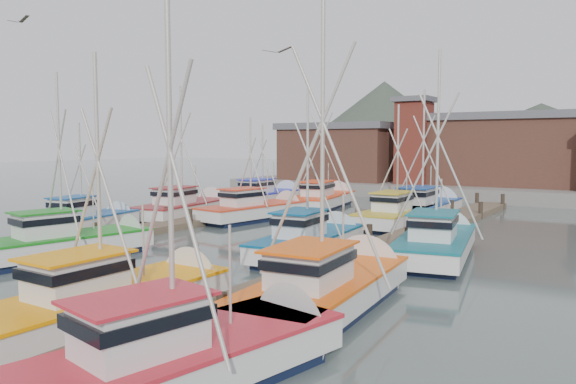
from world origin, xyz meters
The scene contains 23 objects.
ground centered at (0.00, 0.00, 0.00)m, with size 260.00×260.00×0.00m, color #455250.
dock_left centered at (-7.00, 4.04, 0.21)m, with size 2.30×46.00×1.50m.
dock_right centered at (7.00, 4.04, 0.21)m, with size 2.30×46.00×1.50m.
quay centered at (0.00, 37.00, 0.60)m, with size 44.00×16.00×1.20m, color gray.
shed_left centered at (-11.00, 35.00, 4.34)m, with size 12.72×8.48×6.20m.
shed_center centered at (6.00, 37.00, 4.69)m, with size 14.84×9.54×6.90m.
lookout_tower centered at (-2.00, 33.00, 5.55)m, with size 3.60×3.60×8.50m.
distant_hills centered at (-12.76, 122.59, 0.00)m, with size 175.00×140.00×42.00m.
boat_1 centered at (4.72, -9.66, 0.68)m, with size 3.37×8.52×8.40m.
boat_3 centered at (9.59, -11.72, 0.68)m, with size 4.11×8.61×9.19m.
boat_4 centered at (-4.38, -4.40, 0.68)m, with size 3.97×8.53×9.00m.
boat_5 centered at (4.57, 1.86, 0.68)m, with size 3.44×8.65×8.35m.
boat_6 centered at (-9.59, 0.39, 0.68)m, with size 3.55×7.93×6.93m.
boat_7 centered at (9.26, -5.11, 0.69)m, with size 4.39×9.37×11.05m.
boat_8 centered at (-4.72, 10.36, 0.68)m, with size 3.95×9.10×7.68m.
boat_9 centered at (4.46, 13.19, 0.68)m, with size 3.40×8.99×8.37m.
boat_10 centered at (-9.75, 8.88, 0.69)m, with size 4.34×9.71×9.98m.
boat_11 centered at (9.57, 4.65, 0.69)m, with size 4.44×9.50×10.11m.
boat_12 centered at (-4.54, 19.38, 0.69)m, with size 4.76×10.16×10.45m.
boat_13 centered at (4.45, 17.96, 0.68)m, with size 3.99×10.05×9.82m.
boat_14 centered at (-9.78, 18.80, 0.68)m, with size 3.26×9.37×7.60m.
gull_near centered at (-3.76, -7.18, 10.08)m, with size 1.55×0.64×0.24m.
gull_far centered at (4.09, -0.44, 9.13)m, with size 1.55×0.64×0.24m.
Camera 1 is at (17.53, -20.56, 5.24)m, focal length 35.00 mm.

